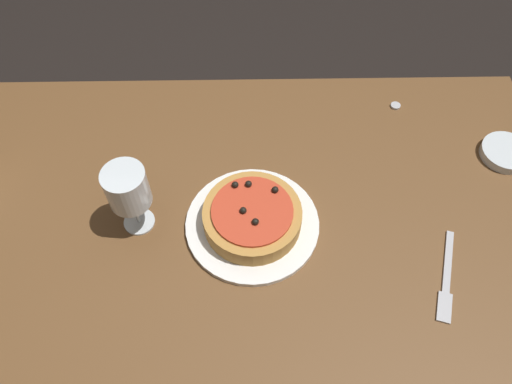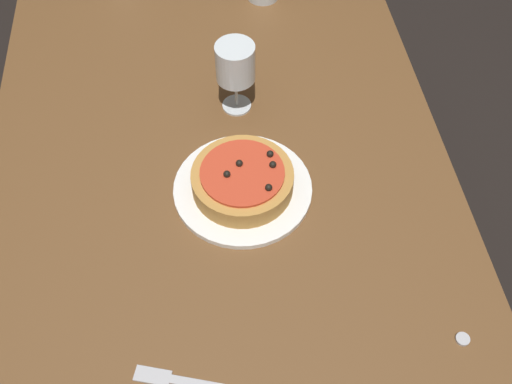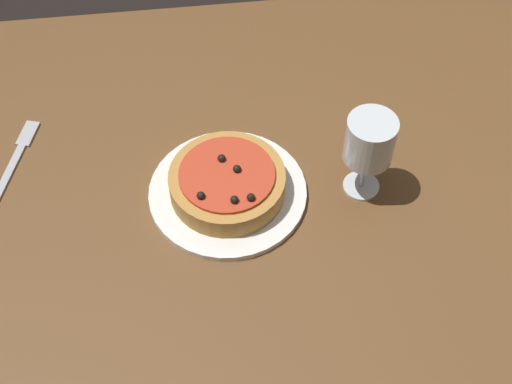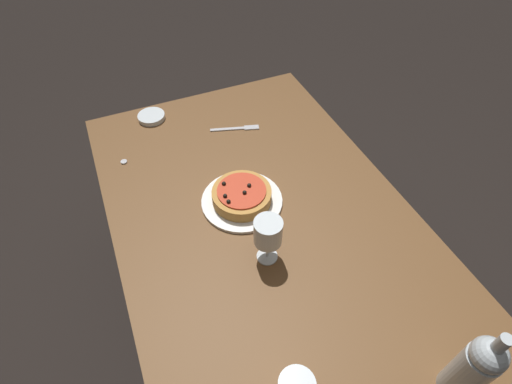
{
  "view_description": "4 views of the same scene",
  "coord_description": "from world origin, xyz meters",
  "px_view_note": "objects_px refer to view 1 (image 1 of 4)",
  "views": [
    {
      "loc": [
        0.11,
        -0.49,
        1.6
      ],
      "look_at": [
        0.12,
        0.06,
        0.8
      ],
      "focal_mm": 35.0,
      "sensor_mm": 36.0,
      "label": 1
    },
    {
      "loc": [
        0.82,
        -0.02,
        1.66
      ],
      "look_at": [
        0.17,
        0.06,
        0.77
      ],
      "focal_mm": 42.0,
      "sensor_mm": 36.0,
      "label": 2
    },
    {
      "loc": [
        0.15,
        0.79,
        1.71
      ],
      "look_at": [
        0.06,
        0.07,
        0.75
      ],
      "focal_mm": 50.0,
      "sensor_mm": 36.0,
      "label": 3
    },
    {
      "loc": [
        -0.73,
        0.35,
        1.74
      ],
      "look_at": [
        0.05,
        0.01,
        0.8
      ],
      "focal_mm": 28.0,
      "sensor_mm": 36.0,
      "label": 4
    }
  ],
  "objects_px": {
    "dining_table": "(202,260)",
    "bottle_cap": "(396,106)",
    "pizza": "(252,216)",
    "fork": "(446,281)",
    "dinner_plate": "(252,224)",
    "side_bowl": "(506,153)",
    "wine_glass": "(127,189)"
  },
  "relations": [
    {
      "from": "fork",
      "to": "bottle_cap",
      "type": "height_order",
      "value": "bottle_cap"
    },
    {
      "from": "pizza",
      "to": "bottle_cap",
      "type": "height_order",
      "value": "pizza"
    },
    {
      "from": "dinner_plate",
      "to": "fork",
      "type": "xyz_separation_m",
      "value": [
        0.37,
        -0.13,
        -0.0
      ]
    },
    {
      "from": "fork",
      "to": "pizza",
      "type": "bearing_deg",
      "value": -92.5
    },
    {
      "from": "wine_glass",
      "to": "pizza",
      "type": "bearing_deg",
      "value": -2.83
    },
    {
      "from": "dinner_plate",
      "to": "pizza",
      "type": "relative_size",
      "value": 1.38
    },
    {
      "from": "dinner_plate",
      "to": "fork",
      "type": "bearing_deg",
      "value": -19.5
    },
    {
      "from": "dining_table",
      "to": "pizza",
      "type": "height_order",
      "value": "pizza"
    },
    {
      "from": "dining_table",
      "to": "wine_glass",
      "type": "relative_size",
      "value": 9.32
    },
    {
      "from": "dining_table",
      "to": "bottle_cap",
      "type": "relative_size",
      "value": 65.15
    },
    {
      "from": "dinner_plate",
      "to": "wine_glass",
      "type": "distance_m",
      "value": 0.26
    },
    {
      "from": "dining_table",
      "to": "wine_glass",
      "type": "bearing_deg",
      "value": 156.76
    },
    {
      "from": "pizza",
      "to": "side_bowl",
      "type": "relative_size",
      "value": 1.79
    },
    {
      "from": "fork",
      "to": "bottle_cap",
      "type": "xyz_separation_m",
      "value": [
        -0.02,
        0.47,
        0.0
      ]
    },
    {
      "from": "side_bowl",
      "to": "bottle_cap",
      "type": "relative_size",
      "value": 4.67
    },
    {
      "from": "pizza",
      "to": "fork",
      "type": "relative_size",
      "value": 1.02
    },
    {
      "from": "dining_table",
      "to": "fork",
      "type": "distance_m",
      "value": 0.5
    },
    {
      "from": "dining_table",
      "to": "dinner_plate",
      "type": "distance_m",
      "value": 0.14
    },
    {
      "from": "pizza",
      "to": "fork",
      "type": "xyz_separation_m",
      "value": [
        0.37,
        -0.13,
        -0.03
      ]
    },
    {
      "from": "wine_glass",
      "to": "bottle_cap",
      "type": "distance_m",
      "value": 0.68
    },
    {
      "from": "pizza",
      "to": "wine_glass",
      "type": "xyz_separation_m",
      "value": [
        -0.24,
        0.01,
        0.09
      ]
    },
    {
      "from": "pizza",
      "to": "fork",
      "type": "height_order",
      "value": "pizza"
    },
    {
      "from": "dinner_plate",
      "to": "fork",
      "type": "relative_size",
      "value": 1.41
    },
    {
      "from": "dining_table",
      "to": "fork",
      "type": "xyz_separation_m",
      "value": [
        0.48,
        -0.09,
        0.07
      ]
    },
    {
      "from": "dining_table",
      "to": "pizza",
      "type": "distance_m",
      "value": 0.16
    },
    {
      "from": "dinner_plate",
      "to": "fork",
      "type": "height_order",
      "value": "dinner_plate"
    },
    {
      "from": "pizza",
      "to": "dinner_plate",
      "type": "bearing_deg",
      "value": -87.47
    },
    {
      "from": "side_bowl",
      "to": "pizza",
      "type": "bearing_deg",
      "value": -163.06
    },
    {
      "from": "pizza",
      "to": "fork",
      "type": "bearing_deg",
      "value": -19.53
    },
    {
      "from": "wine_glass",
      "to": "side_bowl",
      "type": "xyz_separation_m",
      "value": [
        0.81,
        0.16,
        -0.11
      ]
    },
    {
      "from": "dining_table",
      "to": "dinner_plate",
      "type": "bearing_deg",
      "value": 20.88
    },
    {
      "from": "fork",
      "to": "side_bowl",
      "type": "bearing_deg",
      "value": 163.4
    }
  ]
}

